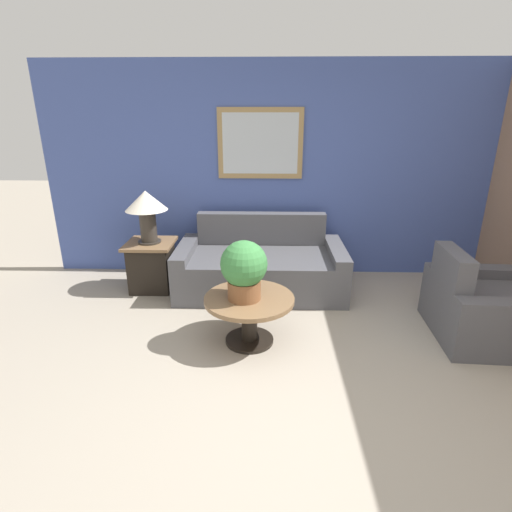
% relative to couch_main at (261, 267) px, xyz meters
% --- Properties ---
extents(ground_plane, '(20.00, 20.00, 0.00)m').
position_rel_couch_main_xyz_m(ground_plane, '(0.55, -2.15, -0.28)').
color(ground_plane, gray).
extents(wall_back, '(6.51, 0.09, 2.60)m').
position_rel_couch_main_xyz_m(wall_back, '(0.53, 0.61, 1.03)').
color(wall_back, '#42569E').
rests_on(wall_back, ground_plane).
extents(couch_main, '(1.94, 0.99, 0.85)m').
position_rel_couch_main_xyz_m(couch_main, '(0.00, 0.00, 0.00)').
color(couch_main, '#4C4C51').
rests_on(couch_main, ground_plane).
extents(armchair, '(1.00, 1.02, 0.85)m').
position_rel_couch_main_xyz_m(armchair, '(2.12, -1.01, 0.00)').
color(armchair, '#4C4C51').
rests_on(armchair, ground_plane).
extents(coffee_table, '(0.81, 0.81, 0.45)m').
position_rel_couch_main_xyz_m(coffee_table, '(-0.08, -1.18, 0.05)').
color(coffee_table, black).
rests_on(coffee_table, ground_plane).
extents(side_table, '(0.55, 0.55, 0.58)m').
position_rel_couch_main_xyz_m(side_table, '(-1.30, -0.01, 0.02)').
color(side_table, black).
rests_on(side_table, ground_plane).
extents(table_lamp, '(0.48, 0.48, 0.61)m').
position_rel_couch_main_xyz_m(table_lamp, '(-1.30, -0.01, 0.73)').
color(table_lamp, '#2D2823').
rests_on(table_lamp, side_table).
extents(potted_plant_on_table, '(0.41, 0.41, 0.53)m').
position_rel_couch_main_xyz_m(potted_plant_on_table, '(-0.13, -1.20, 0.46)').
color(potted_plant_on_table, brown).
rests_on(potted_plant_on_table, coffee_table).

